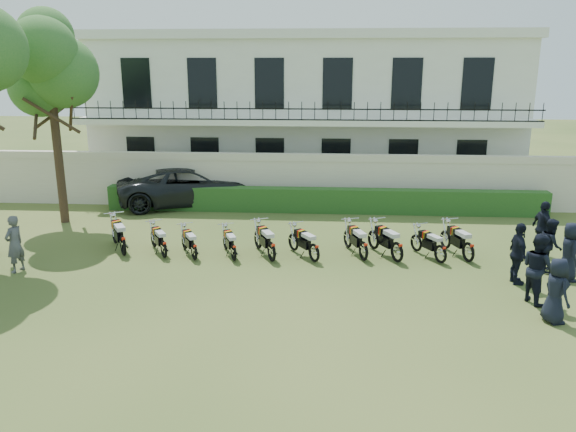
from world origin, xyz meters
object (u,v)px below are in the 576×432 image
Objects in this scene: officer_5 at (543,228)px; officer_1 at (538,268)px; motorcycle_4 at (272,247)px; motorcycle_5 at (314,248)px; tree_west_near at (50,65)px; motorcycle_1 at (164,245)px; motorcycle_9 at (469,247)px; suv at (189,186)px; motorcycle_7 at (397,247)px; officer_4 at (550,245)px; officer_2 at (518,254)px; inspector at (15,244)px; officer_0 at (556,291)px; motorcycle_0 at (123,241)px; motorcycle_2 at (194,247)px; motorcycle_8 at (441,250)px; motorcycle_3 at (233,248)px; officer_3 at (569,252)px; motorcycle_6 at (364,246)px.

officer_1 is at bearing 145.67° from officer_5.
motorcycle_5 is (1.31, 0.05, -0.03)m from motorcycle_4.
motorcycle_1 is (5.00, -3.89, -5.45)m from tree_west_near.
suv is at bearing 127.96° from motorcycle_9.
motorcycle_7 is 2.19m from motorcycle_9.
motorcycle_4 is 7.48m from officer_1.
officer_4 is (6.92, -0.23, 0.33)m from motorcycle_5.
officer_2 is at bearing -15.12° from officer_1.
motorcycle_9 is 12.33m from suv.
inspector reaches higher than motorcycle_9.
officer_0 is at bearing 150.66° from officer_5.
officer_5 reaches higher than motorcycle_0.
officer_5 is (1.47, 4.99, 0.08)m from officer_0.
motorcycle_4 is 0.30× the size of suv.
motorcycle_2 is 2.41m from motorcycle_4.
officer_2 is at bearing -38.17° from motorcycle_0.
motorcycle_7 is 1.14× the size of motorcycle_8.
officer_5 is (3.36, 1.08, 0.43)m from motorcycle_8.
suv is at bearing 36.96° from tree_west_near.
officer_2 is at bearing -145.37° from suv.
motorcycle_7 is (5.02, 0.21, 0.08)m from motorcycle_3.
officer_1 is (1.87, -2.73, 0.46)m from motorcycle_8.
officer_3 reaches higher than motorcycle_3.
officer_0 is (3.22, -3.88, 0.29)m from motorcycle_7.
motorcycle_7 is 1.16× the size of officer_0.
motorcycle_6 is 5.07m from officer_1.
motorcycle_9 is 13.54m from inspector.
officer_5 is at bearing 1.45° from officer_3.
motorcycle_6 is 9.87m from suv.
tree_west_near is 4.35× the size of motorcycle_4.
officer_0 is (4.23, -3.97, 0.31)m from motorcycle_6.
motorcycle_1 is 0.98× the size of motorcycle_5.
suv reaches higher than motorcycle_0.
officer_2 is (0.92, -1.63, 0.38)m from motorcycle_9.
officer_0 is at bearing -91.94° from motorcycle_8.
officer_2 is (-0.11, 2.43, 0.08)m from officer_0.
inspector is at bearing 88.07° from officer_2.
motorcycle_3 is 6.37m from inspector.
officer_5 reaches higher than motorcycle_5.
motorcycle_6 is (1.52, 0.23, 0.02)m from motorcycle_5.
motorcycle_1 is 6.25m from motorcycle_6.
tree_west_near reaches higher than suv.
motorcycle_0 is 0.99× the size of motorcycle_6.
motorcycle_8 is at bearing 74.33° from officer_3.
motorcycle_7 is 0.97× the size of motorcycle_9.
officer_3 is at bearing 107.58° from inspector.
motorcycle_5 is 0.97× the size of motorcycle_8.
motorcycle_0 is 1.15× the size of officer_0.
motorcycle_7 is (12.26, -3.81, -5.38)m from tree_west_near.
officer_3 is (1.43, 1.62, -0.07)m from officer_1.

